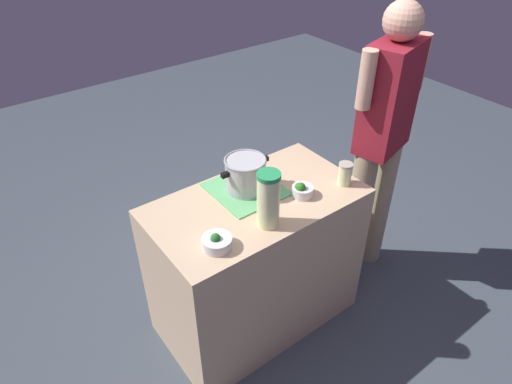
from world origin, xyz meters
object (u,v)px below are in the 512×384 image
object	(u,v)px
broccoli_bowl_front	(217,242)
broccoli_bowl_center	(302,190)
cooking_pot	(245,174)
lemonade_pitcher	(268,200)
person_cook	(381,141)
mason_jar	(345,174)

from	to	relation	value
broccoli_bowl_front	broccoli_bowl_center	world-z (taller)	broccoli_bowl_center
broccoli_bowl_front	broccoli_bowl_center	bearing A→B (deg)	6.58
cooking_pot	lemonade_pitcher	world-z (taller)	lemonade_pitcher
broccoli_bowl_front	person_cook	xyz separation A→B (m)	(1.18, 0.11, 0.05)
broccoli_bowl_center	cooking_pot	bearing A→B (deg)	133.38
broccoli_bowl_front	person_cook	bearing A→B (deg)	5.08
lemonade_pitcher	broccoli_bowl_front	xyz separation A→B (m)	(-0.28, 0.01, -0.11)
broccoli_bowl_front	broccoli_bowl_center	distance (m)	0.55
mason_jar	person_cook	world-z (taller)	person_cook
mason_jar	broccoli_bowl_center	xyz separation A→B (m)	(-0.25, 0.05, -0.03)
cooking_pot	broccoli_bowl_center	bearing A→B (deg)	-46.62
cooking_pot	broccoli_bowl_front	distance (m)	0.45
cooking_pot	lemonade_pitcher	distance (m)	0.30
person_cook	broccoli_bowl_front	bearing A→B (deg)	-174.92
lemonade_pitcher	broccoli_bowl_front	world-z (taller)	lemonade_pitcher
cooking_pot	broccoli_bowl_center	xyz separation A→B (m)	(0.20, -0.21, -0.07)
cooking_pot	mason_jar	world-z (taller)	cooking_pot
lemonade_pitcher	broccoli_bowl_front	distance (m)	0.30
lemonade_pitcher	mason_jar	bearing A→B (deg)	2.09
cooking_pot	broccoli_bowl_front	bearing A→B (deg)	-142.31
mason_jar	cooking_pot	bearing A→B (deg)	149.26
cooking_pot	lemonade_pitcher	bearing A→B (deg)	-105.18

